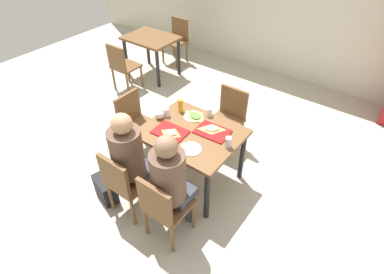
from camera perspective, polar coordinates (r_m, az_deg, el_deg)
name	(u,v)px	position (r m, az deg, el deg)	size (l,w,h in m)	color
ground_plane	(192,178)	(3.78, 0.00, -7.75)	(10.00, 10.00, 0.02)	#B2AD9E
main_table	(192,139)	(3.34, 0.00, -0.36)	(1.04, 0.85, 0.73)	brown
chair_near_left	(124,181)	(3.16, -12.73, -8.08)	(0.40, 0.40, 0.84)	brown
chair_near_right	(163,206)	(2.90, -5.52, -12.79)	(0.40, 0.40, 0.84)	brown
chair_far_side	(229,115)	(3.97, 6.97, 4.14)	(0.40, 0.40, 0.84)	brown
chair_left_end	(135,120)	(3.92, -10.69, 3.15)	(0.40, 0.40, 0.84)	brown
person_in_red	(131,156)	(3.05, -11.49, -3.44)	(0.32, 0.42, 1.25)	#383842
person_in_brown_jacket	(171,179)	(2.77, -3.94, -7.87)	(0.32, 0.42, 1.25)	#383842
tray_red_near	(170,132)	(3.27, -4.10, 0.96)	(0.36, 0.26, 0.02)	#B21414
tray_red_far	(212,132)	(3.28, 3.88, 1.02)	(0.36, 0.26, 0.02)	#B21414
paper_plate_center	(193,116)	(3.50, 0.22, 3.89)	(0.22, 0.22, 0.01)	white
paper_plate_near_edge	(191,149)	(3.06, -0.25, -2.24)	(0.22, 0.22, 0.01)	white
pizza_slice_a	(171,133)	(3.23, -4.01, 0.79)	(0.20, 0.16, 0.02)	#C68C47
pizza_slice_b	(212,129)	(3.29, 3.72, 1.59)	(0.26, 0.23, 0.02)	tan
pizza_slice_c	(195,116)	(3.49, 0.54, 4.01)	(0.26, 0.21, 0.02)	#DBAD60
plastic_cup_a	(209,112)	(3.50, 3.18, 4.74)	(0.07, 0.07, 0.10)	white
plastic_cup_b	(173,147)	(3.02, -3.67, -1.90)	(0.07, 0.07, 0.10)	white
plastic_cup_c	(166,112)	(3.50, -4.86, 4.67)	(0.07, 0.07, 0.10)	white
soda_can	(228,142)	(3.07, 6.86, -1.01)	(0.07, 0.07, 0.12)	#B7BCC6
condiment_bottle	(181,106)	(3.55, -2.15, 5.91)	(0.06, 0.06, 0.16)	orange
foil_bundle	(160,115)	(3.46, -6.10, 4.16)	(0.10, 0.10, 0.10)	silver
handbag	(105,189)	(3.61, -15.97, -9.34)	(0.32, 0.16, 0.28)	black
background_table	(151,44)	(5.71, -7.68, 17.03)	(0.90, 0.70, 0.73)	brown
background_chair_near	(122,65)	(5.31, -13.05, 13.13)	(0.40, 0.40, 0.84)	brown
background_chair_far	(177,37)	(6.27, -2.82, 18.23)	(0.40, 0.40, 0.84)	brown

